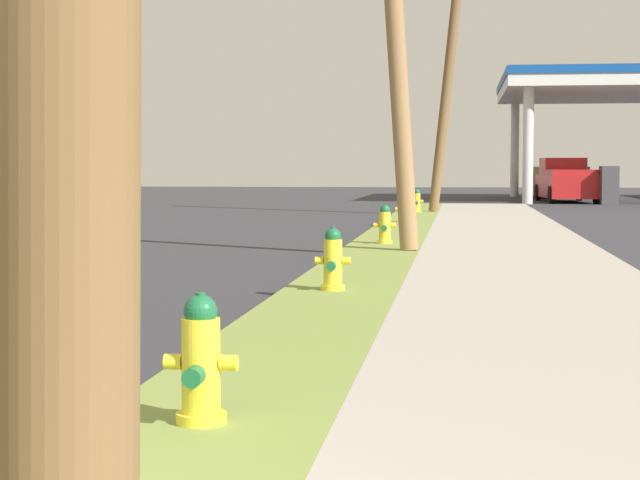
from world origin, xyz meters
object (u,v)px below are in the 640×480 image
Objects in this scene: fire_hydrant_fourth at (403,210)px; car_black_by_far_pump at (572,183)px; fire_hydrant_second at (333,263)px; fire_hydrant_fifth at (417,202)px; fire_hydrant_third at (385,226)px; car_tan_by_near_pump at (545,184)px; fire_hydrant_nearest at (201,366)px; truck_red_at_forecourt at (566,182)px; utility_pole_midground at (394,12)px; utility_pole_background at (450,61)px.

fire_hydrant_fourth is 31.50m from car_black_by_far_pump.
fire_hydrant_fifth is at bearing 89.76° from fire_hydrant_second.
car_tan_by_near_pump is at bearing 80.85° from fire_hydrant_third.
fire_hydrant_fifth is at bearing -106.68° from car_black_by_far_pump.
fire_hydrant_nearest is at bearing -96.54° from car_tan_by_near_pump.
car_black_by_far_pump reaches higher than fire_hydrant_fifth.
fire_hydrant_nearest and fire_hydrant_fourth have the same top height.
car_black_by_far_pump is 10.03m from truck_red_at_forecourt.
utility_pole_midground is (0.29, 12.78, 3.78)m from fire_hydrant_nearest.
fire_hydrant_second is at bearing -99.54° from truck_red_at_forecourt.
fire_hydrant_fifth is at bearing -112.78° from truck_red_at_forecourt.
utility_pole_midground is at bearing -98.34° from car_tan_by_near_pump.
fire_hydrant_nearest is 0.14× the size of truck_red_at_forecourt.
fire_hydrant_fourth is at bearing -99.25° from utility_pole_background.
truck_red_at_forecourt is at bearing 80.46° from fire_hydrant_second.
fire_hydrant_second is at bearing -89.98° from fire_hydrant_fourth.
utility_pole_background is at bearing 80.75° from fire_hydrant_fourth.
fire_hydrant_third is at bearing -89.50° from fire_hydrant_fourth.
fire_hydrant_fourth is 0.14× the size of truck_red_at_forecourt.
car_tan_by_near_pump is (5.71, 27.13, 0.28)m from fire_hydrant_fourth.
truck_red_at_forecourt is (6.05, 28.60, 0.47)m from fire_hydrant_third.
fire_hydrant_fourth is at bearing -106.48° from truck_red_at_forecourt.
fire_hydrant_third is 0.17× the size of car_black_by_far_pump.
fire_hydrant_second is 0.08× the size of utility_pole_background.
fire_hydrant_second is (-0.04, 6.65, 0.00)m from fire_hydrant_nearest.
truck_red_at_forecourt reaches higher than fire_hydrant_second.
truck_red_at_forecourt is (0.40, -6.45, 0.19)m from car_tan_by_near_pump.
fire_hydrant_fifth is 25.35m from car_black_by_far_pump.
truck_red_at_forecourt reaches higher than car_black_by_far_pump.
utility_pole_background reaches higher than fire_hydrant_third.
fire_hydrant_nearest is 1.00× the size of fire_hydrant_third.
truck_red_at_forecourt is at bearing -97.21° from car_black_by_far_pump.
fire_hydrant_fifth is 21.53m from car_tan_by_near_pump.
utility_pole_background reaches higher than fire_hydrant_fifth.
fire_hydrant_second is at bearing -90.24° from fire_hydrant_fifth.
car_tan_by_near_pump is at bearing 82.41° from fire_hydrant_second.
car_tan_by_near_pump is 6.46m from truck_red_at_forecourt.
utility_pole_background is 25.02m from car_black_by_far_pump.
fire_hydrant_second is 1.00× the size of fire_hydrant_fourth.
truck_red_at_forecourt is at bearing 79.18° from utility_pole_midground.
fire_hydrant_third is at bearing -100.73° from car_black_by_far_pump.
fire_hydrant_second is 7.21m from utility_pole_midground.
utility_pole_midground reaches higher than fire_hydrant_fifth.
utility_pole_background is at bearing -102.76° from car_tan_by_near_pump.
utility_pole_background reaches higher than car_black_by_far_pump.
fire_hydrant_second is at bearing 90.32° from fire_hydrant_nearest.
utility_pole_midground is 0.85× the size of utility_pole_background.
fire_hydrant_second is at bearing -93.08° from utility_pole_midground.
fire_hydrant_third is 0.14× the size of truck_red_at_forecourt.
fire_hydrant_third is 39.23m from car_black_by_far_pump.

